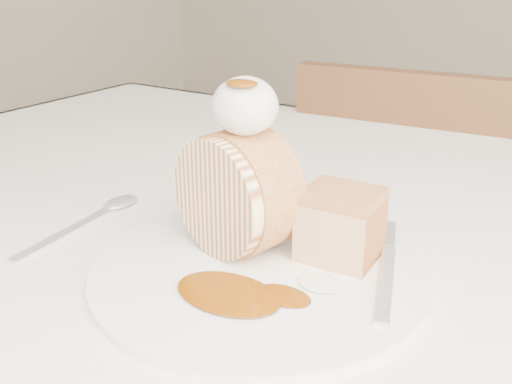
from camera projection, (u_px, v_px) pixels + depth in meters
The scene contains 10 objects.
table at pixel (304, 286), 0.66m from camera, with size 1.40×0.90×0.75m.
chair_far at pixel (404, 240), 1.17m from camera, with size 0.43×0.43×0.84m.
plate at pixel (259, 268), 0.51m from camera, with size 0.30×0.30×0.01m, color white.
roulade_slice at pixel (237, 193), 0.52m from camera, with size 0.11×0.11×0.06m, color #FAE4AE.
cake_chunk at pixel (341, 229), 0.51m from camera, with size 0.07×0.06×0.06m, color tan.
whipped_cream at pixel (245, 106), 0.49m from camera, with size 0.06×0.06×0.05m, color white.
caramel_drizzle at pixel (242, 76), 0.46m from camera, with size 0.03×0.02×0.01m, color #6B3304.
caramel_pool at pixel (228, 293), 0.46m from camera, with size 0.09×0.06×0.00m, color #6B3304, non-canonical shape.
fork at pixel (385, 282), 0.48m from camera, with size 0.02×0.18×0.00m, color silver.
spoon at pixel (65, 234), 0.58m from camera, with size 0.02×0.17×0.00m, color silver.
Camera 1 is at (0.26, -0.31, 1.01)m, focal length 40.00 mm.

